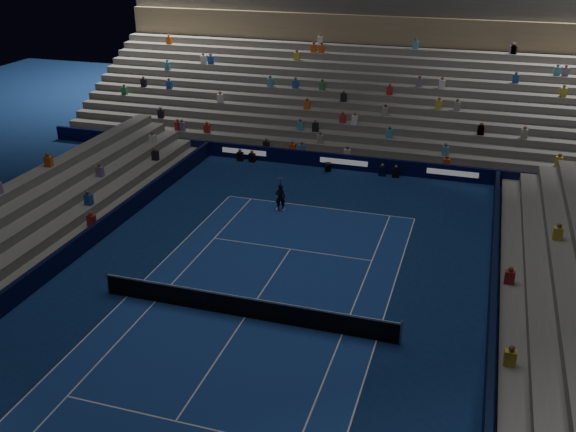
% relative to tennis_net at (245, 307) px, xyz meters
% --- Properties ---
extents(ground, '(90.00, 90.00, 0.00)m').
position_rel_tennis_net_xyz_m(ground, '(0.00, 0.00, -0.50)').
color(ground, navy).
rests_on(ground, ground).
extents(court_surface, '(10.97, 23.77, 0.01)m').
position_rel_tennis_net_xyz_m(court_surface, '(0.00, 0.00, -0.50)').
color(court_surface, navy).
rests_on(court_surface, ground).
extents(sponsor_barrier_far, '(44.00, 0.25, 1.00)m').
position_rel_tennis_net_xyz_m(sponsor_barrier_far, '(0.00, 18.50, -0.00)').
color(sponsor_barrier_far, black).
rests_on(sponsor_barrier_far, ground).
extents(sponsor_barrier_east, '(0.25, 37.00, 1.00)m').
position_rel_tennis_net_xyz_m(sponsor_barrier_east, '(9.70, 0.00, -0.00)').
color(sponsor_barrier_east, black).
rests_on(sponsor_barrier_east, ground).
extents(sponsor_barrier_west, '(0.25, 37.00, 1.00)m').
position_rel_tennis_net_xyz_m(sponsor_barrier_west, '(-9.70, 0.00, -0.00)').
color(sponsor_barrier_west, black).
rests_on(sponsor_barrier_west, ground).
extents(grandstand_main, '(44.00, 15.20, 11.20)m').
position_rel_tennis_net_xyz_m(grandstand_main, '(0.00, 27.90, 2.87)').
color(grandstand_main, slate).
rests_on(grandstand_main, ground).
extents(tennis_net, '(12.90, 0.10, 1.10)m').
position_rel_tennis_net_xyz_m(tennis_net, '(0.00, 0.00, 0.00)').
color(tennis_net, '#B2B2B7').
rests_on(tennis_net, ground).
extents(tennis_player, '(0.65, 0.52, 1.57)m').
position_rel_tennis_net_xyz_m(tennis_player, '(-1.95, 10.82, 0.28)').
color(tennis_player, black).
rests_on(tennis_player, ground).
extents(broadcast_camera, '(0.51, 0.89, 0.52)m').
position_rel_tennis_net_xyz_m(broadcast_camera, '(-0.94, 17.84, -0.23)').
color(broadcast_camera, black).
rests_on(broadcast_camera, ground).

